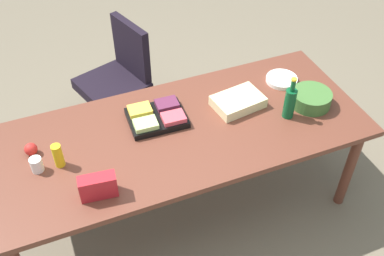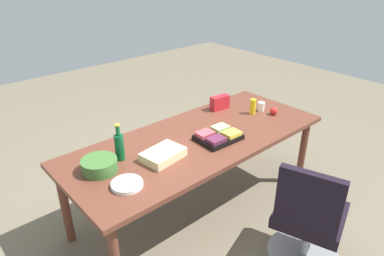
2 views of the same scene
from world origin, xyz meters
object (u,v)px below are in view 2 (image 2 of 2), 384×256
object	(u,v)px
apple_red	(274,111)
mustard_bottle	(253,107)
conference_table	(198,144)
office_chair	(307,226)
salad_bowl	(99,165)
sheet_cake	(163,155)
wine_bottle	(119,146)
chip_bag_red	(220,103)
paper_plate_stack	(127,184)
fruit_platter	(218,136)
paper_cup	(261,106)

from	to	relation	value
apple_red	mustard_bottle	xyz separation A→B (m)	(0.14, -0.15, 0.04)
conference_table	office_chair	distance (m)	1.10
salad_bowl	sheet_cake	bearing A→B (deg)	159.72
sheet_cake	mustard_bottle	bearing A→B (deg)	-175.52
salad_bowl	wine_bottle	xyz separation A→B (m)	(-0.20, -0.04, 0.07)
conference_table	salad_bowl	world-z (taller)	salad_bowl
conference_table	office_chair	xyz separation A→B (m)	(-0.16, 1.04, -0.32)
apple_red	mustard_bottle	world-z (taller)	mustard_bottle
chip_bag_red	paper_plate_stack	world-z (taller)	chip_bag_red
chip_bag_red	paper_plate_stack	size ratio (longest dim) A/B	0.91
salad_bowl	chip_bag_red	world-z (taller)	chip_bag_red
chip_bag_red	paper_plate_stack	bearing A→B (deg)	19.93
mustard_bottle	office_chair	bearing A→B (deg)	60.87
fruit_platter	mustard_bottle	size ratio (longest dim) A/B	2.44
chip_bag_red	paper_cup	bearing A→B (deg)	132.66
office_chair	sheet_cake	size ratio (longest dim) A/B	2.90
paper_cup	wine_bottle	distance (m)	1.57
chip_bag_red	sheet_cake	bearing A→B (deg)	21.01
salad_bowl	fruit_platter	size ratio (longest dim) A/B	0.70
conference_table	chip_bag_red	bearing A→B (deg)	-151.68
fruit_platter	paper_plate_stack	world-z (taller)	fruit_platter
fruit_platter	paper_plate_stack	bearing A→B (deg)	3.76
wine_bottle	salad_bowl	bearing A→B (deg)	12.67
apple_red	paper_plate_stack	distance (m)	1.73
fruit_platter	chip_bag_red	bearing A→B (deg)	-136.56
sheet_cake	fruit_platter	bearing A→B (deg)	173.44
apple_red	mustard_bottle	distance (m)	0.21
office_chair	paper_cup	world-z (taller)	office_chair
apple_red	paper_plate_stack	xyz separation A→B (m)	(1.73, 0.07, -0.02)
salad_bowl	chip_bag_red	size ratio (longest dim) A/B	1.31
fruit_platter	paper_cup	xyz separation A→B (m)	(-0.77, -0.15, 0.01)
paper_plate_stack	mustard_bottle	xyz separation A→B (m)	(-1.59, -0.22, 0.06)
apple_red	wine_bottle	world-z (taller)	wine_bottle
fruit_platter	sheet_cake	bearing A→B (deg)	-6.56
apple_red	chip_bag_red	world-z (taller)	chip_bag_red
wine_bottle	mustard_bottle	xyz separation A→B (m)	(-1.44, 0.12, -0.04)
salad_bowl	wine_bottle	world-z (taller)	wine_bottle
fruit_platter	wine_bottle	distance (m)	0.85
office_chair	wine_bottle	size ratio (longest dim) A/B	3.10
paper_cup	wine_bottle	world-z (taller)	wine_bottle
fruit_platter	sheet_cake	distance (m)	0.55
apple_red	sheet_cake	distance (m)	1.32
conference_table	office_chair	bearing A→B (deg)	98.53
chip_bag_red	paper_cup	size ratio (longest dim) A/B	2.22
conference_table	chip_bag_red	world-z (taller)	chip_bag_red
office_chair	paper_cup	bearing A→B (deg)	-124.26
office_chair	salad_bowl	xyz separation A→B (m)	(1.05, -1.12, 0.44)
chip_bag_red	sheet_cake	distance (m)	1.10
salad_bowl	wine_bottle	bearing A→B (deg)	-167.33
office_chair	salad_bowl	distance (m)	1.60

